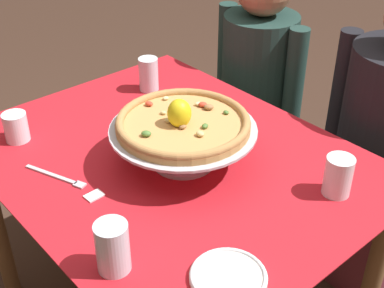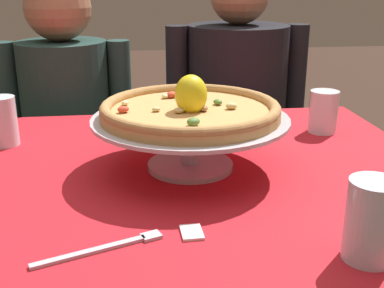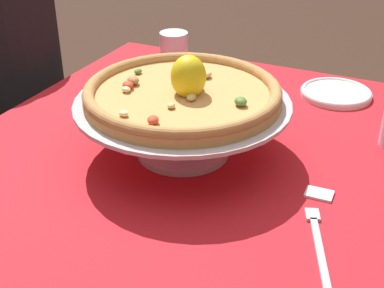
{
  "view_description": "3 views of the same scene",
  "coord_description": "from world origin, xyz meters",
  "px_view_note": "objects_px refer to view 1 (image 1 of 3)",
  "views": [
    {
      "loc": [
        1.05,
        -0.83,
        1.67
      ],
      "look_at": [
        0.03,
        0.06,
        0.8
      ],
      "focal_mm": 49.29,
      "sensor_mm": 36.0,
      "label": 1
    },
    {
      "loc": [
        -0.08,
        -1.0,
        1.18
      ],
      "look_at": [
        0.06,
        0.07,
        0.8
      ],
      "focal_mm": 45.7,
      "sensor_mm": 36.0,
      "label": 2
    },
    {
      "loc": [
        -0.82,
        -0.41,
        1.33
      ],
      "look_at": [
        0.05,
        -0.01,
        0.78
      ],
      "focal_mm": 50.0,
      "sensor_mm": 36.0,
      "label": 3
    }
  ],
  "objects_px": {
    "water_glass_front_right": "(113,249)",
    "water_glass_front_left": "(16,129)",
    "sugar_packet": "(94,196)",
    "diner_left": "(256,102)",
    "pizza_stand": "(183,137)",
    "water_glass_back_right": "(338,178)",
    "pizza": "(183,122)",
    "dinner_fork": "(58,177)",
    "side_plate": "(228,277)",
    "water_glass_back_left": "(149,76)"
  },
  "relations": [
    {
      "from": "water_glass_front_right",
      "to": "side_plate",
      "type": "relative_size",
      "value": 0.72
    },
    {
      "from": "pizza_stand",
      "to": "water_glass_back_right",
      "type": "distance_m",
      "value": 0.45
    },
    {
      "from": "sugar_packet",
      "to": "diner_left",
      "type": "bearing_deg",
      "value": 107.77
    },
    {
      "from": "pizza_stand",
      "to": "water_glass_front_right",
      "type": "relative_size",
      "value": 3.36
    },
    {
      "from": "side_plate",
      "to": "dinner_fork",
      "type": "xyz_separation_m",
      "value": [
        -0.6,
        -0.1,
        -0.01
      ]
    },
    {
      "from": "water_glass_back_right",
      "to": "sugar_packet",
      "type": "relative_size",
      "value": 2.31
    },
    {
      "from": "water_glass_back_right",
      "to": "diner_left",
      "type": "distance_m",
      "value": 0.94
    },
    {
      "from": "water_glass_back_left",
      "to": "side_plate",
      "type": "relative_size",
      "value": 0.7
    },
    {
      "from": "pizza_stand",
      "to": "diner_left",
      "type": "height_order",
      "value": "diner_left"
    },
    {
      "from": "pizza_stand",
      "to": "diner_left",
      "type": "distance_m",
      "value": 0.86
    },
    {
      "from": "water_glass_front_right",
      "to": "side_plate",
      "type": "height_order",
      "value": "water_glass_front_right"
    },
    {
      "from": "water_glass_front_right",
      "to": "water_glass_back_right",
      "type": "bearing_deg",
      "value": 74.75
    },
    {
      "from": "water_glass_front_left",
      "to": "sugar_packet",
      "type": "height_order",
      "value": "water_glass_front_left"
    },
    {
      "from": "dinner_fork",
      "to": "water_glass_back_right",
      "type": "bearing_deg",
      "value": 43.8
    },
    {
      "from": "sugar_packet",
      "to": "diner_left",
      "type": "distance_m",
      "value": 1.09
    },
    {
      "from": "pizza",
      "to": "water_glass_back_left",
      "type": "height_order",
      "value": "pizza"
    },
    {
      "from": "water_glass_back_right",
      "to": "water_glass_back_left",
      "type": "relative_size",
      "value": 0.92
    },
    {
      "from": "pizza_stand",
      "to": "water_glass_front_left",
      "type": "xyz_separation_m",
      "value": [
        -0.44,
        -0.32,
        -0.05
      ]
    },
    {
      "from": "pizza",
      "to": "water_glass_back_left",
      "type": "distance_m",
      "value": 0.51
    },
    {
      "from": "water_glass_back_left",
      "to": "water_glass_front_left",
      "type": "bearing_deg",
      "value": -89.31
    },
    {
      "from": "sugar_packet",
      "to": "pizza_stand",
      "type": "bearing_deg",
      "value": 83.46
    },
    {
      "from": "pizza",
      "to": "dinner_fork",
      "type": "distance_m",
      "value": 0.39
    },
    {
      "from": "water_glass_front_left",
      "to": "side_plate",
      "type": "distance_m",
      "value": 0.88
    },
    {
      "from": "sugar_packet",
      "to": "water_glass_front_left",
      "type": "bearing_deg",
      "value": -176.52
    },
    {
      "from": "water_glass_front_right",
      "to": "dinner_fork",
      "type": "relative_size",
      "value": 0.63
    },
    {
      "from": "water_glass_back_left",
      "to": "sugar_packet",
      "type": "distance_m",
      "value": 0.66
    },
    {
      "from": "water_glass_back_right",
      "to": "dinner_fork",
      "type": "height_order",
      "value": "water_glass_back_right"
    },
    {
      "from": "pizza",
      "to": "sugar_packet",
      "type": "bearing_deg",
      "value": -96.52
    },
    {
      "from": "water_glass_back_left",
      "to": "pizza_stand",
      "type": "bearing_deg",
      "value": -25.38
    },
    {
      "from": "side_plate",
      "to": "pizza_stand",
      "type": "bearing_deg",
      "value": 151.74
    },
    {
      "from": "dinner_fork",
      "to": "diner_left",
      "type": "distance_m",
      "value": 1.09
    },
    {
      "from": "pizza",
      "to": "side_plate",
      "type": "relative_size",
      "value": 2.19
    },
    {
      "from": "water_glass_front_right",
      "to": "water_glass_back_left",
      "type": "xyz_separation_m",
      "value": [
        -0.68,
        0.62,
        -0.0
      ]
    },
    {
      "from": "side_plate",
      "to": "dinner_fork",
      "type": "relative_size",
      "value": 0.87
    },
    {
      "from": "water_glass_back_right",
      "to": "dinner_fork",
      "type": "distance_m",
      "value": 0.79
    },
    {
      "from": "pizza_stand",
      "to": "water_glass_front_left",
      "type": "bearing_deg",
      "value": -144.31
    },
    {
      "from": "water_glass_front_right",
      "to": "water_glass_back_right",
      "type": "height_order",
      "value": "water_glass_front_right"
    },
    {
      "from": "water_glass_front_right",
      "to": "water_glass_front_left",
      "type": "bearing_deg",
      "value": 172.99
    },
    {
      "from": "side_plate",
      "to": "water_glass_front_right",
      "type": "bearing_deg",
      "value": -139.1
    },
    {
      "from": "pizza_stand",
      "to": "sugar_packet",
      "type": "distance_m",
      "value": 0.31
    },
    {
      "from": "water_glass_back_left",
      "to": "water_glass_front_right",
      "type": "bearing_deg",
      "value": -42.34
    },
    {
      "from": "water_glass_front_left",
      "to": "dinner_fork",
      "type": "relative_size",
      "value": 0.46
    },
    {
      "from": "sugar_packet",
      "to": "dinner_fork",
      "type": "bearing_deg",
      "value": -167.21
    },
    {
      "from": "dinner_fork",
      "to": "diner_left",
      "type": "height_order",
      "value": "diner_left"
    },
    {
      "from": "pizza",
      "to": "water_glass_front_left",
      "type": "height_order",
      "value": "pizza"
    },
    {
      "from": "water_glass_front_left",
      "to": "diner_left",
      "type": "distance_m",
      "value": 1.08
    },
    {
      "from": "pizza",
      "to": "dinner_fork",
      "type": "height_order",
      "value": "pizza"
    },
    {
      "from": "diner_left",
      "to": "sugar_packet",
      "type": "bearing_deg",
      "value": -72.23
    },
    {
      "from": "sugar_packet",
      "to": "diner_left",
      "type": "height_order",
      "value": "diner_left"
    },
    {
      "from": "water_glass_back_left",
      "to": "pizza",
      "type": "bearing_deg",
      "value": -25.45
    }
  ]
}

